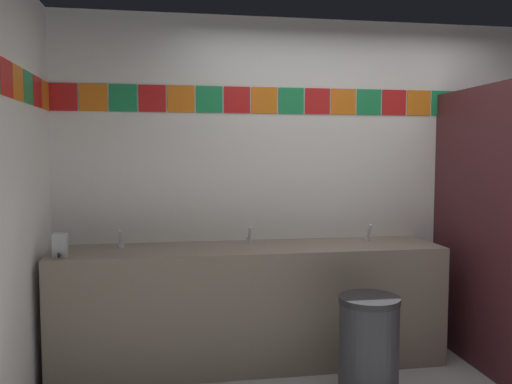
% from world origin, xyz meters
% --- Properties ---
extents(wall_back, '(4.45, 0.09, 2.59)m').
position_xyz_m(wall_back, '(0.00, 1.50, 1.30)').
color(wall_back, white).
rests_on(wall_back, ground_plane).
extents(vanity_counter, '(2.79, 0.58, 0.87)m').
position_xyz_m(vanity_counter, '(-0.78, 1.17, 0.44)').
color(vanity_counter, gray).
rests_on(vanity_counter, ground_plane).
extents(faucet_left, '(0.04, 0.10, 0.14)m').
position_xyz_m(faucet_left, '(-1.71, 1.26, 0.92)').
color(faucet_left, silver).
rests_on(faucet_left, vanity_counter).
extents(faucet_center, '(0.04, 0.10, 0.14)m').
position_xyz_m(faucet_center, '(-0.78, 1.26, 0.92)').
color(faucet_center, silver).
rests_on(faucet_center, vanity_counter).
extents(faucet_right, '(0.04, 0.10, 0.14)m').
position_xyz_m(faucet_right, '(0.15, 1.26, 0.92)').
color(faucet_right, silver).
rests_on(faucet_right, vanity_counter).
extents(soap_dispenser, '(0.09, 0.09, 0.16)m').
position_xyz_m(soap_dispenser, '(-2.07, 1.00, 0.95)').
color(soap_dispenser, '#B7BABF').
rests_on(soap_dispenser, vanity_counter).
extents(trash_bin, '(0.38, 0.38, 0.66)m').
position_xyz_m(trash_bin, '(-0.15, 0.48, 0.33)').
color(trash_bin, '#333338').
rests_on(trash_bin, ground_plane).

